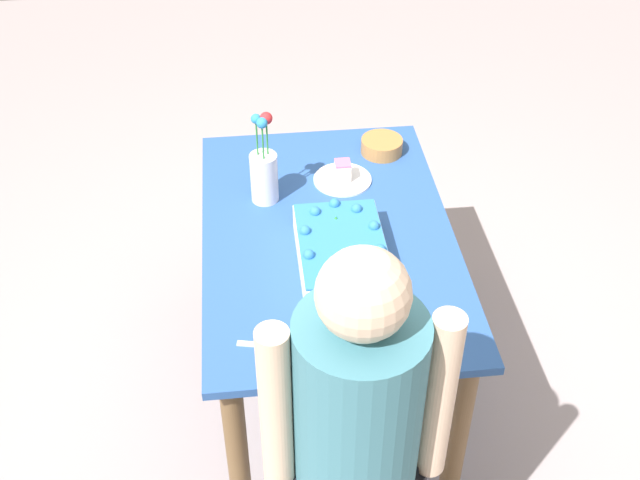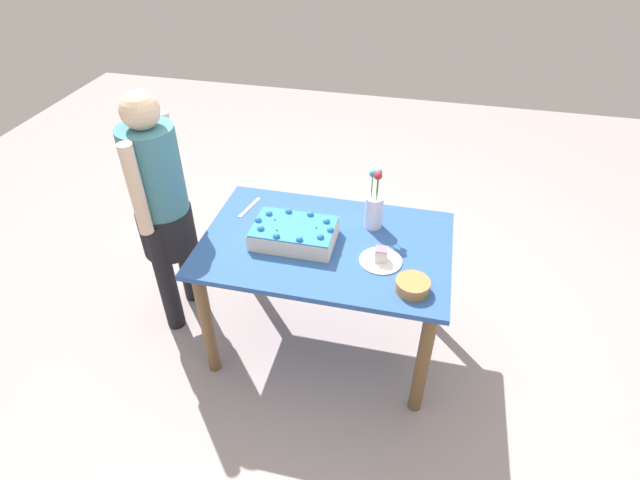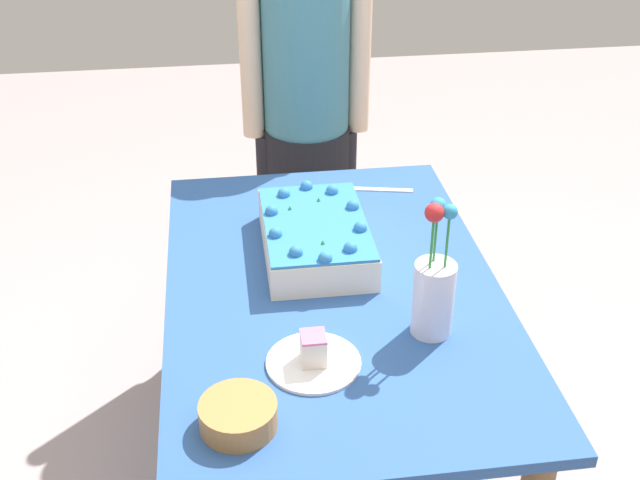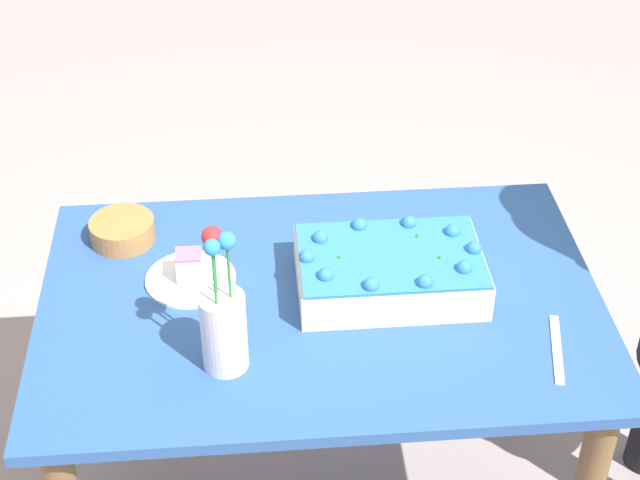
{
  "view_description": "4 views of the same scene",
  "coord_description": "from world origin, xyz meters",
  "px_view_note": "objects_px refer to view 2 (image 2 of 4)",
  "views": [
    {
      "loc": [
        2.11,
        -0.26,
        2.5
      ],
      "look_at": [
        0.13,
        -0.04,
        0.85
      ],
      "focal_mm": 45.0,
      "sensor_mm": 36.0,
      "label": 1
    },
    {
      "loc": [
        -0.44,
        2.03,
        2.39
      ],
      "look_at": [
        0.01,
        0.09,
        0.85
      ],
      "focal_mm": 28.0,
      "sensor_mm": 36.0,
      "label": 2
    },
    {
      "loc": [
        -1.69,
        0.26,
        1.95
      ],
      "look_at": [
        0.07,
        0.02,
        0.87
      ],
      "focal_mm": 45.0,
      "sensor_mm": 36.0,
      "label": 3
    },
    {
      "loc": [
        -0.15,
        -1.74,
        2.25
      ],
      "look_at": [
        0.0,
        0.07,
        0.89
      ],
      "focal_mm": 55.0,
      "sensor_mm": 36.0,
      "label": 4
    }
  ],
  "objects_px": {
    "flower_vase": "(374,208)",
    "fruit_bowl": "(413,286)",
    "serving_plate_with_slice": "(381,258)",
    "person_standing": "(161,201)",
    "sheet_cake": "(294,233)",
    "cake_knife": "(250,207)"
  },
  "relations": [
    {
      "from": "flower_vase",
      "to": "fruit_bowl",
      "type": "xyz_separation_m",
      "value": [
        -0.25,
        0.47,
        -0.09
      ]
    },
    {
      "from": "serving_plate_with_slice",
      "to": "fruit_bowl",
      "type": "bearing_deg",
      "value": 134.24
    },
    {
      "from": "flower_vase",
      "to": "fruit_bowl",
      "type": "distance_m",
      "value": 0.54
    },
    {
      "from": "fruit_bowl",
      "to": "person_standing",
      "type": "distance_m",
      "value": 1.47
    },
    {
      "from": "serving_plate_with_slice",
      "to": "sheet_cake",
      "type": "bearing_deg",
      "value": -7.94
    },
    {
      "from": "cake_knife",
      "to": "fruit_bowl",
      "type": "height_order",
      "value": "fruit_bowl"
    },
    {
      "from": "serving_plate_with_slice",
      "to": "flower_vase",
      "type": "height_order",
      "value": "flower_vase"
    },
    {
      "from": "flower_vase",
      "to": "cake_knife",
      "type": "bearing_deg",
      "value": -1.33
    },
    {
      "from": "sheet_cake",
      "to": "serving_plate_with_slice",
      "type": "height_order",
      "value": "sheet_cake"
    },
    {
      "from": "serving_plate_with_slice",
      "to": "person_standing",
      "type": "xyz_separation_m",
      "value": [
        1.26,
        -0.14,
        0.07
      ]
    },
    {
      "from": "sheet_cake",
      "to": "flower_vase",
      "type": "height_order",
      "value": "flower_vase"
    },
    {
      "from": "sheet_cake",
      "to": "person_standing",
      "type": "bearing_deg",
      "value": -5.12
    },
    {
      "from": "flower_vase",
      "to": "person_standing",
      "type": "xyz_separation_m",
      "value": [
        1.18,
        0.16,
        -0.03
      ]
    },
    {
      "from": "flower_vase",
      "to": "person_standing",
      "type": "bearing_deg",
      "value": 7.52
    },
    {
      "from": "sheet_cake",
      "to": "person_standing",
      "type": "distance_m",
      "value": 0.8
    },
    {
      "from": "sheet_cake",
      "to": "fruit_bowl",
      "type": "relative_size",
      "value": 2.68
    },
    {
      "from": "sheet_cake",
      "to": "serving_plate_with_slice",
      "type": "relative_size",
      "value": 2.0
    },
    {
      "from": "flower_vase",
      "to": "fruit_bowl",
      "type": "height_order",
      "value": "flower_vase"
    },
    {
      "from": "sheet_cake",
      "to": "serving_plate_with_slice",
      "type": "bearing_deg",
      "value": 172.06
    },
    {
      "from": "fruit_bowl",
      "to": "person_standing",
      "type": "bearing_deg",
      "value": -12.31
    },
    {
      "from": "serving_plate_with_slice",
      "to": "flower_vase",
      "type": "bearing_deg",
      "value": -74.13
    },
    {
      "from": "flower_vase",
      "to": "fruit_bowl",
      "type": "relative_size",
      "value": 2.18
    }
  ]
}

